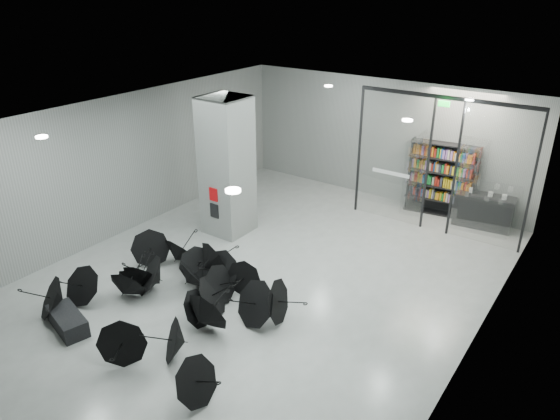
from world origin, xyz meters
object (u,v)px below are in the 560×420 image
Objects in this scene: bookshelf at (442,179)px; shop_counter at (484,211)px; umbrella_cluster at (181,293)px; bench at (68,321)px; column at (227,167)px.

bookshelf is 1.58m from shop_counter.
bookshelf is at bearing 166.99° from shop_counter.
shop_counter is at bearing 61.39° from umbrella_cluster.
bench is 11.80m from shop_counter.
column is at bearing 114.24° from umbrella_cluster.
column is 0.73× the size of umbrella_cluster.
bench is at bearing -123.76° from umbrella_cluster.
bookshelf is at bearing 45.45° from column.
column is 7.79m from shop_counter.
bookshelf is 1.39× the size of shop_counter.
column reaches higher than shop_counter.
umbrella_cluster reaches higher than bench.
umbrella_cluster is (-3.05, -8.36, -0.86)m from bookshelf.
column is 6.72m from bookshelf.
shop_counter is (6.10, 4.60, -1.50)m from column.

